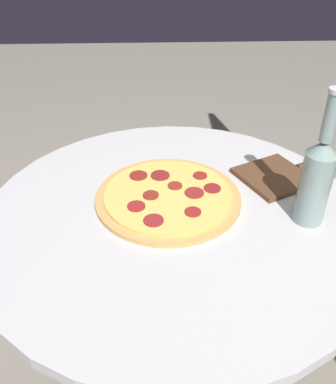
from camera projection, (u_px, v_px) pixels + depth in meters
name	position (u px, v px, depth m)	size (l,w,h in m)	color
table	(173.00, 270.00, 1.01)	(0.82, 0.82, 0.76)	silver
pizza	(168.00, 196.00, 0.95)	(0.32, 0.32, 0.02)	tan
beer_bottle	(317.00, 177.00, 0.83)	(0.06, 0.06, 0.29)	gray
pizza_paddle	(284.00, 173.00, 1.03)	(0.21, 0.31, 0.02)	brown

